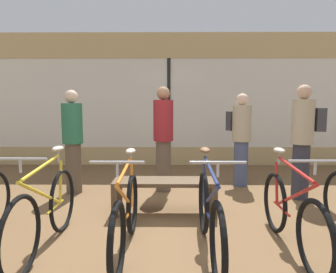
% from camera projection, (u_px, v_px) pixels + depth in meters
% --- Properties ---
extents(ground_plane, '(24.00, 24.00, 0.00)m').
position_uv_depth(ground_plane, '(167.00, 236.00, 3.42)').
color(ground_plane, brown).
extents(shop_back_wall, '(12.00, 0.08, 3.20)m').
position_uv_depth(shop_back_wall, '(169.00, 99.00, 7.28)').
color(shop_back_wall, tan).
rests_on(shop_back_wall, ground_plane).
extents(bicycle_left, '(0.46, 1.73, 1.05)m').
position_uv_depth(bicycle_left, '(45.00, 212.00, 3.06)').
color(bicycle_left, black).
rests_on(bicycle_left, ground_plane).
extents(bicycle_center_left, '(0.46, 1.68, 1.03)m').
position_uv_depth(bicycle_center_left, '(126.00, 215.00, 3.02)').
color(bicycle_center_left, black).
rests_on(bicycle_center_left, ground_plane).
extents(bicycle_center_right, '(0.46, 1.78, 1.04)m').
position_uv_depth(bicycle_center_right, '(209.00, 216.00, 2.98)').
color(bicycle_center_right, black).
rests_on(bicycle_center_right, ground_plane).
extents(bicycle_right, '(0.46, 1.69, 1.03)m').
position_uv_depth(bicycle_right, '(291.00, 214.00, 3.05)').
color(bicycle_right, black).
rests_on(bicycle_right, ground_plane).
extents(display_bench, '(1.40, 0.44, 0.47)m').
position_uv_depth(display_bench, '(165.00, 186.00, 4.11)').
color(display_bench, brown).
rests_on(display_bench, ground_plane).
extents(customer_near_rack, '(0.39, 0.39, 1.74)m').
position_uv_depth(customer_near_rack, '(73.00, 139.00, 5.02)').
color(customer_near_rack, brown).
rests_on(customer_near_rack, ground_plane).
extents(customer_by_window, '(0.49, 0.56, 1.69)m').
position_uv_depth(customer_by_window, '(241.00, 136.00, 5.49)').
color(customer_by_window, '#424C6B').
rests_on(customer_by_window, ground_plane).
extents(customer_mid_floor, '(0.49, 0.35, 1.80)m').
position_uv_depth(customer_mid_floor, '(303.00, 138.00, 4.69)').
color(customer_mid_floor, '#2D2D38').
rests_on(customer_mid_floor, ground_plane).
extents(customer_near_bench, '(0.47, 0.47, 1.80)m').
position_uv_depth(customer_near_bench, '(163.00, 136.00, 5.13)').
color(customer_near_bench, brown).
rests_on(customer_near_bench, ground_plane).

